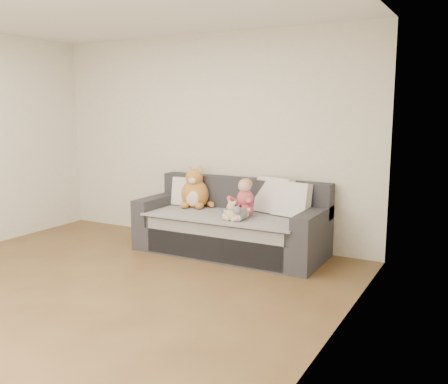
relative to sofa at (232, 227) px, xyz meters
name	(u,v)px	position (x,y,z in m)	size (l,w,h in m)	color
room_shell	(93,151)	(-0.57, -1.64, 0.99)	(5.00, 5.00, 5.00)	brown
sofa	(232,227)	(0.00, 0.00, 0.00)	(2.20, 0.94, 0.85)	#27272C
cushion_left	(187,192)	(-0.71, 0.15, 0.34)	(0.40, 0.20, 0.36)	white
cushion_right_back	(274,196)	(0.44, 0.22, 0.37)	(0.50, 0.32, 0.43)	white
cushion_right_front	(292,200)	(0.68, 0.14, 0.36)	(0.46, 0.27, 0.41)	white
toddler	(244,201)	(0.21, -0.11, 0.35)	(0.31, 0.45, 0.44)	#C54564
plush_cat	(195,191)	(-0.57, 0.10, 0.36)	(0.43, 0.42, 0.54)	#A76525
teddy_bear	(232,212)	(0.19, -0.36, 0.26)	(0.18, 0.13, 0.23)	tan
plush_cow	(240,213)	(0.26, -0.31, 0.24)	(0.15, 0.23, 0.19)	white
sippy_cup	(225,213)	(0.06, -0.28, 0.22)	(0.10, 0.08, 0.11)	#573BA1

